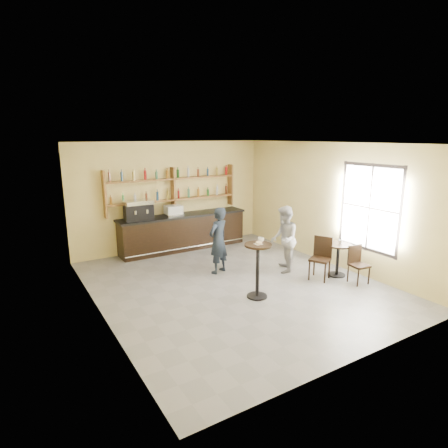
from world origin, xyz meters
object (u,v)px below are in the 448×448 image
pedestal_table (258,271)px  pastry_case (173,211)px  chair_south (359,265)px  patron_second (284,239)px  bar_counter (183,232)px  cafe_table (338,260)px  man_main (218,240)px  espresso_machine (138,210)px  chair_west (320,259)px

pedestal_table → pastry_case: bearing=92.1°
chair_south → pastry_case: bearing=127.0°
pastry_case → patron_second: patron_second is taller
pedestal_table → patron_second: size_ratio=0.70×
bar_counter → cafe_table: bearing=-60.3°
cafe_table → pedestal_table: bearing=-179.9°
bar_counter → man_main: bearing=-92.9°
pastry_case → chair_south: size_ratio=0.56×
espresso_machine → man_main: (1.24, -2.28, -0.51)m
man_main → patron_second: patron_second is taller
bar_counter → patron_second: (1.33, -3.05, 0.30)m
pastry_case → pedestal_table: bearing=-83.4°
chair_south → bar_counter: bearing=124.0°
pastry_case → chair_south: (2.62, -4.58, -0.77)m
man_main → chair_south: size_ratio=1.88×
chair_south → patron_second: size_ratio=0.53×
bar_counter → man_main: (-0.12, -2.28, 0.30)m
patron_second → man_main: bearing=-81.8°
espresso_machine → chair_south: size_ratio=0.87×
cafe_table → patron_second: 1.39m
man_main → bar_counter: bearing=-113.9°
chair_west → chair_south: (0.60, -0.65, -0.07)m
espresso_machine → pastry_case: (1.05, 0.00, -0.13)m
espresso_machine → pastry_case: bearing=6.4°
chair_west → patron_second: size_ratio=0.61×
man_main → chair_south: (2.43, -2.30, -0.39)m
pastry_case → chair_south: 5.33m
espresso_machine → pedestal_table: size_ratio=0.65×
pastry_case → man_main: bearing=-80.8°
pastry_case → pedestal_table: pastry_case is taller
pedestal_table → man_main: bearing=88.6°
pastry_case → pedestal_table: size_ratio=0.42×
pedestal_table → cafe_table: pedestal_table is taller
pedestal_table → man_main: (0.04, 1.70, 0.24)m
patron_second → bar_counter: bearing=-120.1°
pedestal_table → patron_second: (1.49, 0.93, 0.25)m
chair_west → chair_south: 0.89m
bar_counter → chair_south: bar_counter is taller
chair_west → pedestal_table: bearing=-116.6°
espresso_machine → chair_west: espresso_machine is taller
cafe_table → chair_west: size_ratio=0.79×
bar_counter → pedestal_table: 3.98m
pastry_case → espresso_machine: bearing=-175.5°
pedestal_table → bar_counter: bearing=87.7°
pedestal_table → chair_south: size_ratio=1.33×
cafe_table → chair_west: chair_west is taller
bar_counter → espresso_machine: espresso_machine is taller
espresso_machine → patron_second: size_ratio=0.46×
espresso_machine → pastry_case: size_ratio=1.55×
patron_second → pedestal_table: bearing=-21.6°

